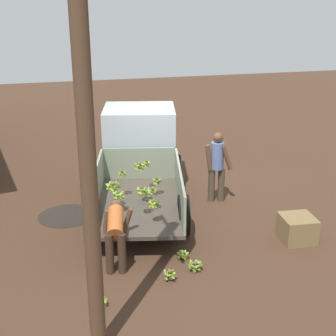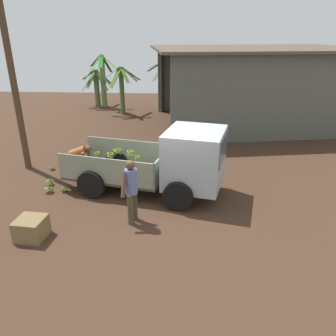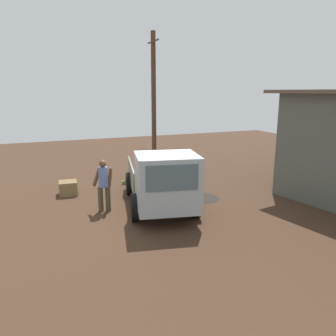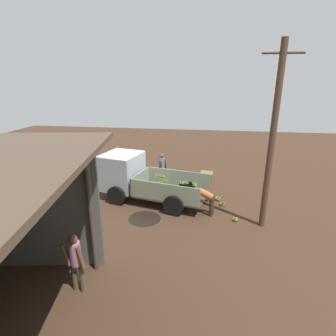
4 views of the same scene
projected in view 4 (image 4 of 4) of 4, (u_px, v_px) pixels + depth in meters
name	position (u px, v px, depth m)	size (l,w,h in m)	color
ground	(139.00, 193.00, 12.74)	(36.00, 36.00, 0.00)	#422C1E
mud_patch_0	(145.00, 219.00, 10.41)	(1.28, 1.28, 0.01)	black
cargo_truck	(131.00, 175.00, 12.05)	(5.05, 2.83, 2.06)	#443A31
utility_pole	(272.00, 140.00, 8.90)	(1.28, 0.22, 6.47)	#4A3323
person_foreground_visitor	(162.00, 168.00, 13.47)	(0.42, 0.66, 1.72)	#473D2B
person_worker_loading	(206.00, 198.00, 10.59)	(0.86, 0.64, 1.14)	#33251A
person_bystander_near_shed	(76.00, 260.00, 6.58)	(0.66, 0.37, 1.67)	#4C4932
banana_bunch_on_ground_0	(208.00, 199.00, 11.92)	(0.23, 0.23, 0.18)	brown
banana_bunch_on_ground_1	(235.00, 219.00, 10.20)	(0.22, 0.21, 0.17)	brown
banana_bunch_on_ground_2	(218.00, 198.00, 11.95)	(0.28, 0.27, 0.19)	brown
banana_bunch_on_ground_3	(222.00, 204.00, 11.43)	(0.23, 0.25, 0.21)	brown
wooden_crate_0	(206.00, 177.00, 14.20)	(0.66, 0.66, 0.52)	brown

